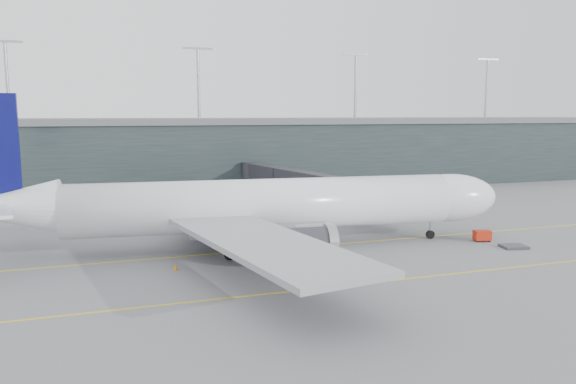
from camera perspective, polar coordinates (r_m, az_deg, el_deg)
name	(u,v)px	position (r m, az deg, el deg)	size (l,w,h in m)	color
ground	(229,245)	(70.55, -6.01, -5.35)	(320.00, 320.00, 0.00)	slate
taxiline_a	(237,252)	(66.77, -5.24, -6.10)	(160.00, 0.25, 0.02)	yellow
taxiline_b	(278,293)	(51.94, -0.99, -10.18)	(160.00, 0.25, 0.02)	yellow
taxiline_lead_main	(232,215)	(90.74, -5.75, -2.36)	(0.25, 60.00, 0.02)	yellow
terminal	(169,153)	(126.19, -11.97, 3.88)	(240.00, 36.00, 29.00)	#1E292A
main_aircraft	(260,206)	(67.65, -2.85, -1.44)	(65.54, 61.28, 18.37)	white
jet_bridge	(302,178)	(97.65, 1.38, 1.40)	(12.17, 44.17, 6.75)	#29292E
gse_cart	(482,235)	(76.03, 19.12, -4.18)	(2.30, 1.76, 1.40)	red
baggage_dolly	(514,246)	(73.89, 21.95, -5.14)	(2.93, 2.35, 0.29)	#343439
uld_a	(167,226)	(79.25, -12.15, -3.39)	(2.08, 1.83, 1.61)	#353539
uld_b	(199,221)	(80.92, -8.99, -2.91)	(2.80, 2.58, 2.05)	#353539
uld_c	(218,220)	(81.40, -7.09, -2.82)	(2.40, 2.01, 2.01)	#353539
cone_nose	(490,231)	(81.76, 19.80, -3.71)	(0.41, 0.41, 0.66)	#DB440C
cone_wing_stbd	(357,280)	(54.77, 7.06, -8.89)	(0.45, 0.45, 0.71)	#CF5F0B
cone_wing_port	(265,224)	(81.43, -2.31, -3.23)	(0.50, 0.50, 0.80)	orange
cone_tail	(176,267)	(60.11, -11.35, -7.44)	(0.49, 0.49, 0.77)	orange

